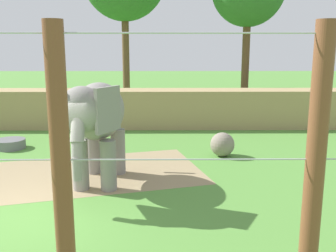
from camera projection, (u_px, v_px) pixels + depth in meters
ground_plane at (32, 216)px, 8.32m from camera, size 120.00×120.00×0.00m
dirt_patch at (92, 173)px, 11.29m from camera, size 7.23×5.37×0.01m
embankment_wall at (103, 108)px, 17.97m from camera, size 36.00×1.80×1.79m
elephant at (96, 117)px, 9.95m from camera, size 1.63×3.82×2.83m
enrichment_ball at (222, 144)px, 12.98m from camera, size 0.84×0.84×0.84m
water_tub at (10, 144)px, 14.06m from camera, size 1.10×1.10×0.35m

